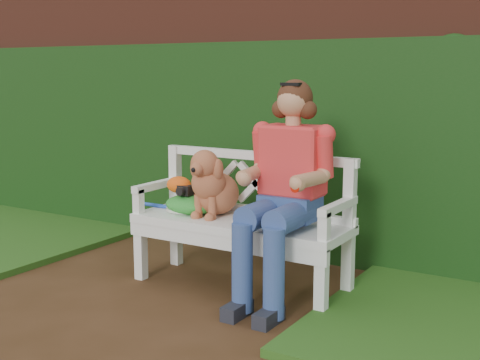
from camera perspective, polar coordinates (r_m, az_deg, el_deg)
The scene contains 10 objects.
ground at distance 4.14m, azimuth -11.12°, elevation -11.35°, with size 60.00×60.00×0.00m, color #392310.
brick_wall at distance 5.43m, azimuth 2.19°, elevation 5.75°, with size 10.00×0.30×2.20m, color brown.
ivy_hedge at distance 5.26m, azimuth 1.00°, elevation 2.89°, with size 10.00×0.18×1.70m, color #12350D.
garden_bench at distance 4.40m, azimuth -0.00°, elevation -6.55°, with size 1.58×0.60×0.48m, color white, non-canonical shape.
seated_woman at distance 4.10m, azimuth 4.36°, elevation -1.16°, with size 0.59×0.79×1.40m, color #F24D83, non-canonical shape.
dog at distance 4.42m, azimuth -2.30°, elevation -0.14°, with size 0.32×0.43×0.48m, color #B76539, non-canonical shape.
tennis_racket at distance 4.62m, azimuth -5.12°, elevation -2.59°, with size 0.58×0.24×0.03m, color white, non-canonical shape.
green_bag at distance 4.54m, azimuth -4.37°, elevation -2.12°, with size 0.39×0.30×0.13m, color #186C16, non-canonical shape.
camera_item at distance 4.51m, azimuth -4.86°, elevation -0.90°, with size 0.10×0.08×0.07m, color black.
baseball_glove at distance 4.58m, azimuth -5.45°, elevation -0.43°, with size 0.19×0.14×0.12m, color #F05610.
Camera 1 is at (2.64, -2.83, 1.47)m, focal length 48.00 mm.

